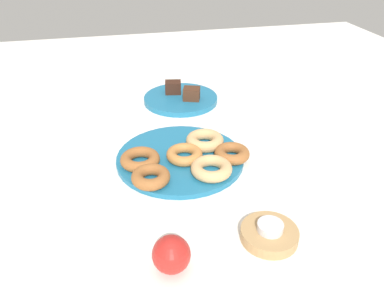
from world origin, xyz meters
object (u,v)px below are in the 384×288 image
Objects in this scene: donut_4 at (211,168)px; tealight at (270,227)px; donut_3 at (232,153)px; donut_5 at (184,154)px; brownie_far at (192,94)px; apple at (171,254)px; cake_plate at (181,99)px; donut_2 at (205,140)px; donut_plate at (180,158)px; candle_holder at (269,234)px; donut_0 at (140,159)px; donut_1 at (151,177)px; brownie_near at (173,87)px.

tealight is (0.21, 0.05, 0.00)m from donut_4.
donut_5 is at bearing -101.19° from donut_3.
brownie_far is 0.67m from apple.
donut_2 is at bearing 0.25° from cake_plate.
apple is at bearing -34.58° from donut_3.
apple reaches higher than donut_plate.
brownie_far is at bearing -176.62° from donut_3.
candle_holder is (0.28, 0.10, -0.01)m from donut_5.
cake_plate is 0.64m from candle_holder.
donut_4 is 0.40m from brownie_far.
donut_0 and donut_1 have the same top height.
candle_holder is at bearing 14.34° from donut_4.
apple reaches higher than candle_holder.
brownie_far is at bearing 173.61° from donut_4.
brownie_near reaches higher than tealight.
brownie_near reaches higher than donut_3.
candle_holder is at bearing 0.85° from brownie_far.
donut_plate is 0.13m from donut_3.
donut_5 is at bearing -147.47° from donut_4.
brownie_far reaches higher than donut_2.
apple is (0.03, -0.19, 0.02)m from candle_holder.
brownie_far is at bearing 174.17° from donut_2.
donut_plate is at bearing -63.69° from donut_2.
cake_plate is (-0.43, 0.15, -0.02)m from donut_1.
donut_0 is at bearing -168.86° from donut_1.
apple is at bearing -15.70° from brownie_far.
donut_2 is at bearing 157.36° from apple.
apple reaches higher than cake_plate.
donut_5 is 0.82× the size of candle_holder.
brownie_far is (-0.31, 0.10, 0.03)m from donut_plate.
donut_plate is 0.34m from apple.
donut_0 is at bearing -73.87° from donut_2.
donut_4 reaches higher than cake_plate.
apple is (0.64, -0.18, -0.00)m from brownie_far.
cake_plate is at bearing -179.75° from donut_2.
donut_2 is at bearing 106.13° from donut_0.
tealight is (0.29, 0.21, 0.00)m from donut_0.
donut_4 is at bearing -2.03° from cake_plate.
brownie_far reaches higher than donut_1.
cake_plate reaches higher than donut_plate.
donut_0 is 0.22m from donut_3.
donut_0 and donut_4 have the same top height.
candle_holder is (0.21, 0.05, -0.02)m from donut_4.
brownie_near is at bearing 163.78° from donut_1.
donut_4 is at bearing 0.31° from brownie_near.
brownie_far is at bearing 148.66° from donut_0.
donut_1 is 1.78× the size of tealight.
brownie_near reaches higher than cake_plate.
donut_1 is 0.28m from tealight.
tealight is at bearing 19.53° from donut_5.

